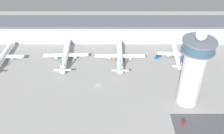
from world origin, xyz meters
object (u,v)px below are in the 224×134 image
Objects in this scene: airplane_gate_bravo at (65,55)px; service_truck_baggage at (158,57)px; control_tower at (193,70)px; airplane_gate_charlie at (120,56)px; service_truck_catering at (191,62)px; service_truck_fuel at (112,57)px; airplane_gate_delta at (176,54)px; airplane_gate_alpha at (2,57)px; car_black_suv at (184,122)px.

service_truck_baggage is at bearing 2.43° from airplane_gate_bravo.
control_tower is at bearing -78.34° from service_truck_baggage.
airplane_gate_charlie is 57.98m from service_truck_catering.
service_truck_fuel is 38.13m from service_truck_baggage.
airplane_gate_delta is at bearing 148.99° from service_truck_catering.
car_black_suv is at bearing -26.57° from airplane_gate_alpha.
control_tower is 6.24× the size of service_truck_catering.
airplane_gate_bravo is at bearing 150.62° from control_tower.
control_tower is 8.87× the size of service_truck_fuel.
airplane_gate_delta reaches higher than airplane_gate_alpha.
airplane_gate_delta is at bearing 82.21° from car_black_suv.
airplane_gate_charlie is at bearing 119.04° from car_black_suv.
airplane_gate_charlie is 6.34× the size of service_truck_baggage.
car_black_suv is at bearing -60.96° from airplane_gate_charlie.
airplane_gate_charlie is at bearing 132.06° from control_tower.
airplane_gate_bravo is (-87.26, 49.13, -20.98)m from control_tower.
airplane_gate_bravo is 7.68× the size of service_truck_fuel.
control_tower is at bearing -46.86° from service_truck_fuel.
airplane_gate_alpha is 7.27× the size of service_truck_fuel.
airplane_gate_alpha is 89.41m from service_truck_fuel.
airplane_gate_charlie is 32.74m from service_truck_baggage.
airplane_gate_bravo is 1.04× the size of airplane_gate_charlie.
service_truck_fuel is at bearing 142.32° from airplane_gate_charlie.
service_truck_fuel is (-63.72, 8.18, -0.07)m from service_truck_catering.
airplane_gate_bravo reaches higher than car_black_suv.
airplane_gate_charlie is at bearing 0.29° from airplane_gate_alpha.
service_truck_baggage is (-25.60, 8.33, -0.13)m from service_truck_catering.
service_truck_fuel is (89.20, 5.10, -3.50)m from airplane_gate_alpha.
airplane_gate_bravo is 38.63m from service_truck_fuel.
car_black_suv is (-9.55, -69.76, -4.01)m from airplane_gate_delta.
service_truck_baggage is (-14.36, 1.57, -3.71)m from airplane_gate_delta.
control_tower reaches higher than airplane_gate_delta.
airplane_gate_alpha is at bearing -176.73° from service_truck_fuel.
service_truck_baggage is (38.12, 0.15, -0.06)m from service_truck_fuel.
control_tower reaches higher than airplane_gate_alpha.
service_truck_fuel reaches higher than car_black_suv.
service_truck_fuel reaches higher than service_truck_baggage.
airplane_gate_alpha reaches higher than service_truck_fuel.
control_tower is 102.32m from airplane_gate_bravo.
control_tower is 147.46m from airplane_gate_alpha.
car_black_suv is at bearing -86.14° from service_truck_baggage.
service_truck_fuel is at bearing 121.10° from car_black_suv.
service_truck_catering is at bearing -1.16° from airplane_gate_alpha.
airplane_gate_alpha is at bearing 178.84° from service_truck_catering.
service_truck_catering reaches higher than service_truck_baggage.
airplane_gate_bravo is at bearing 178.04° from airplane_gate_charlie.
control_tower is 1.20× the size of airplane_gate_charlie.
airplane_gate_delta is 9.19× the size of car_black_suv.
service_truck_fuel is (-52.48, 1.42, -3.65)m from airplane_gate_delta.
airplane_gate_delta is at bearing 86.00° from control_tower.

